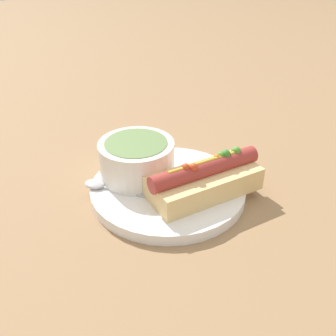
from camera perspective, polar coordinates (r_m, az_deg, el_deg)
ground_plane at (r=0.63m, az=-0.00°, el=-3.72°), size 4.00×4.00×0.00m
dinner_plate at (r=0.63m, az=-0.00°, el=-3.08°), size 0.25×0.25×0.02m
hot_dog at (r=0.59m, az=5.36°, el=-1.62°), size 0.18×0.11×0.06m
soup_bowl at (r=0.63m, az=-4.57°, el=1.53°), size 0.12×0.12×0.06m
spoon at (r=0.61m, az=-7.86°, el=-3.00°), size 0.09×0.17×0.01m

